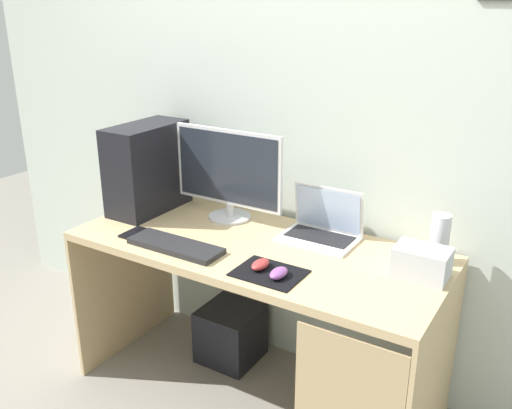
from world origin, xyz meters
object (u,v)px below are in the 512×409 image
(projector, at_px, (422,263))
(mouse_left, at_px, (260,265))
(monitor, at_px, (228,174))
(speaker, at_px, (440,239))
(pc_tower, at_px, (148,168))
(keyboard, at_px, (176,246))
(laptop, at_px, (322,228))
(mouse_right, at_px, (279,273))
(cell_phone, at_px, (134,233))
(subwoofer, at_px, (231,333))

(projector, xyz_separation_m, mouse_left, (-0.54, -0.27, -0.04))
(mouse_left, bearing_deg, monitor, 136.94)
(speaker, relative_size, projector, 1.00)
(pc_tower, relative_size, projector, 2.12)
(mouse_left, bearing_deg, speaker, 37.22)
(pc_tower, xyz_separation_m, keyboard, (0.41, -0.30, -0.20))
(pc_tower, distance_m, mouse_left, 0.88)
(monitor, distance_m, laptop, 0.51)
(mouse_left, relative_size, mouse_right, 1.00)
(laptop, height_order, keyboard, laptop)
(monitor, relative_size, cell_phone, 4.35)
(mouse_right, bearing_deg, speaker, 44.06)
(speaker, height_order, keyboard, speaker)
(projector, bearing_deg, laptop, 164.14)
(mouse_left, bearing_deg, keyboard, -177.16)
(pc_tower, relative_size, cell_phone, 3.26)
(mouse_right, height_order, cell_phone, mouse_right)
(pc_tower, distance_m, mouse_right, 0.97)
(mouse_left, xyz_separation_m, cell_phone, (-0.66, 0.00, -0.02))
(cell_phone, bearing_deg, monitor, 56.11)
(projector, bearing_deg, mouse_right, -146.87)
(monitor, relative_size, mouse_right, 5.89)
(keyboard, height_order, mouse_left, mouse_left)
(monitor, bearing_deg, mouse_right, -38.89)
(monitor, distance_m, speaker, 0.97)
(projector, relative_size, keyboard, 0.48)
(keyboard, bearing_deg, projector, 16.87)
(laptop, height_order, projector, laptop)
(speaker, distance_m, mouse_right, 0.65)
(speaker, distance_m, projector, 0.17)
(pc_tower, bearing_deg, laptop, 7.86)
(cell_phone, relative_size, subwoofer, 0.46)
(speaker, xyz_separation_m, mouse_right, (-0.47, -0.45, -0.08))
(projector, relative_size, mouse_right, 2.08)
(mouse_right, xyz_separation_m, subwoofer, (-0.49, 0.39, -0.65))
(monitor, bearing_deg, cell_phone, -123.89)
(monitor, xyz_separation_m, subwoofer, (0.01, -0.02, -0.85))
(laptop, height_order, mouse_right, laptop)
(mouse_left, xyz_separation_m, mouse_right, (0.09, -0.03, 0.00))
(monitor, distance_m, mouse_left, 0.59)
(projector, xyz_separation_m, cell_phone, (-1.20, -0.26, -0.05))
(pc_tower, height_order, monitor, monitor)
(mouse_right, bearing_deg, mouse_left, 165.26)
(keyboard, bearing_deg, speaker, 24.84)
(monitor, height_order, projector, monitor)
(keyboard, xyz_separation_m, mouse_right, (0.50, -0.01, 0.01))
(cell_phone, distance_m, subwoofer, 0.77)
(mouse_left, height_order, mouse_right, same)
(pc_tower, height_order, projector, pc_tower)
(laptop, height_order, subwoofer, laptop)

